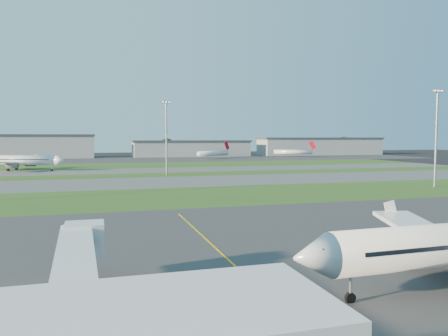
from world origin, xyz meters
name	(u,v)px	position (x,y,z in m)	size (l,w,h in m)	color
ground	(184,266)	(0.00, 0.00, 0.00)	(700.00, 700.00, 0.00)	black
apron_near	(184,266)	(0.00, 0.00, 0.01)	(300.00, 70.00, 0.01)	#333335
grass_strip_a	(138,198)	(0.00, 52.00, 0.01)	(300.00, 34.00, 0.01)	#2E511B
taxiway_a	(127,183)	(0.00, 85.00, 0.01)	(300.00, 32.00, 0.01)	#515154
grass_strip_b	(122,176)	(0.00, 110.00, 0.01)	(300.00, 18.00, 0.01)	#2E511B
taxiway_b	(119,171)	(0.00, 132.00, 0.01)	(300.00, 26.00, 0.01)	#515154
grass_strip_c	(116,166)	(0.00, 165.00, 0.01)	(300.00, 40.00, 0.01)	#2E511B
apron_far	(111,160)	(0.00, 225.00, 0.01)	(400.00, 80.00, 0.01)	#333335
yellow_line	(230,262)	(5.00, 0.00, 0.00)	(0.25, 60.00, 0.02)	gold
jet_bridge	(74,285)	(-9.81, -15.24, 4.01)	(4.20, 26.90, 6.20)	silver
airliner_taxiing	(19,160)	(-37.68, 144.11, 4.15)	(35.19, 30.00, 11.81)	white
mini_jet_near	(213,153)	(61.58, 219.97, 3.28)	(25.11, 16.74, 9.48)	white
mini_jet_far	(293,152)	(120.98, 230.20, 3.28)	(26.40, 14.39, 9.48)	white
light_mast_centre	(166,133)	(15.00, 108.00, 14.81)	(3.20, 0.70, 25.80)	gray
light_mast_east	(436,131)	(78.00, 52.00, 14.81)	(3.20, 0.70, 25.80)	gray
hangar_west	(36,146)	(-45.00, 255.00, 7.64)	(71.40, 23.00, 15.20)	#94969B
hangar_east	(191,148)	(55.00, 255.00, 5.64)	(81.60, 23.00, 11.20)	#94969B
hangar_far_east	(320,146)	(155.00, 255.00, 6.64)	(96.90, 23.00, 13.20)	#94969B
tree_mid_west	(79,148)	(-20.00, 266.00, 5.84)	(9.90, 9.90, 10.80)	black
tree_mid_east	(167,146)	(40.00, 269.00, 6.81)	(11.55, 11.55, 12.60)	black
tree_east	(265,147)	(115.00, 267.00, 6.16)	(10.45, 10.45, 11.40)	black
tree_far_east	(344,145)	(185.00, 271.00, 7.46)	(12.65, 12.65, 13.80)	black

